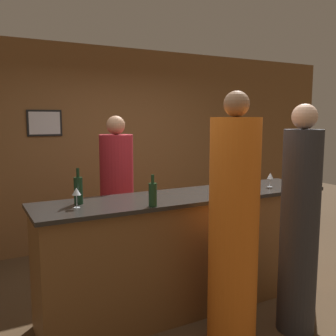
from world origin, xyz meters
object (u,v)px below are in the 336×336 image
(ice_bucket, at_px, (242,178))
(wine_bottle_0, at_px, (153,194))
(guest_0, at_px, (299,227))
(wine_bottle_1, at_px, (78,190))
(guest_1, at_px, (234,230))
(bartender, at_px, (117,207))

(ice_bucket, bearing_deg, wine_bottle_0, -163.40)
(guest_0, bearing_deg, wine_bottle_1, 150.90)
(guest_1, bearing_deg, ice_bucket, 47.68)
(wine_bottle_1, bearing_deg, guest_0, -29.10)
(wine_bottle_0, bearing_deg, ice_bucket, 16.60)
(bartender, height_order, ice_bucket, bartender)
(wine_bottle_1, xyz_separation_m, ice_bucket, (1.72, -0.01, -0.03))
(wine_bottle_0, height_order, ice_bucket, wine_bottle_0)
(guest_0, distance_m, guest_1, 0.61)
(guest_0, height_order, ice_bucket, guest_0)
(bartender, distance_m, guest_1, 1.54)
(wine_bottle_0, distance_m, wine_bottle_1, 0.63)
(wine_bottle_0, xyz_separation_m, wine_bottle_1, (-0.51, 0.37, 0.02))
(ice_bucket, bearing_deg, wine_bottle_1, 179.52)
(wine_bottle_0, xyz_separation_m, ice_bucket, (1.21, 0.36, -0.01))
(ice_bucket, bearing_deg, guest_1, -132.32)
(bartender, xyz_separation_m, wine_bottle_1, (-0.59, -0.70, 0.36))
(guest_1, relative_size, ice_bucket, 10.32)
(bartender, distance_m, ice_bucket, 1.37)
(guest_1, bearing_deg, wine_bottle_1, 142.58)
(guest_1, xyz_separation_m, wine_bottle_0, (-0.51, 0.41, 0.27))
(wine_bottle_0, bearing_deg, guest_0, -25.33)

